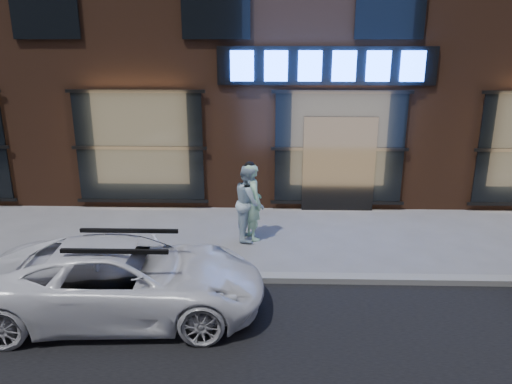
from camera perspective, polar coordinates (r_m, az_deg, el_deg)
ground at (r=9.45m, az=12.18°, el=-10.02°), size 90.00×90.00×0.00m
curb at (r=9.43m, az=12.20°, el=-9.70°), size 60.00×0.25×0.12m
storefront_building at (r=16.32m, az=8.20°, el=20.37°), size 30.20×8.28×10.30m
man_bowtie at (r=10.80m, az=-0.41°, el=-1.13°), size 0.63×0.73×1.70m
man_cap at (r=10.81m, az=-0.72°, el=-1.18°), size 0.65×0.82×1.67m
white_suv at (r=8.29m, az=-14.70°, el=-9.60°), size 4.53×2.29×1.23m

